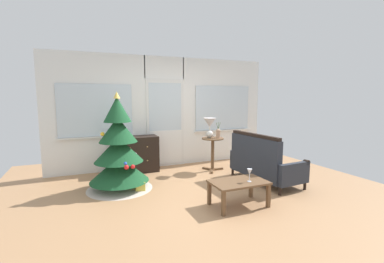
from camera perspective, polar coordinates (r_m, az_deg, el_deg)
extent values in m
plane|color=#AD7F56|center=(4.68, 2.10, -13.10)|extent=(6.76, 6.76, 0.00)
cube|color=white|center=(6.08, -19.73, 3.56)|extent=(2.15, 0.08, 2.55)
cube|color=white|center=(6.95, 6.33, 4.38)|extent=(2.15, 0.08, 2.55)
cube|color=white|center=(6.37, -5.95, 13.35)|extent=(0.94, 0.08, 0.50)
cube|color=silver|center=(6.33, -5.69, 1.82)|extent=(0.90, 0.05, 2.05)
cube|color=white|center=(6.39, -5.57, -3.33)|extent=(0.78, 0.02, 0.80)
cube|color=silver|center=(6.28, -5.68, 5.21)|extent=(0.78, 0.01, 1.10)
cube|color=silver|center=(6.02, -19.73, 4.24)|extent=(1.50, 0.01, 1.10)
cube|color=silver|center=(6.89, 6.57, 4.98)|extent=(1.50, 0.01, 1.10)
cube|color=silver|center=(6.06, -19.49, -1.15)|extent=(1.59, 0.06, 0.03)
cube|color=silver|center=(6.93, 6.55, 0.26)|extent=(1.59, 0.06, 0.03)
cylinder|color=#4C331E|center=(5.06, -15.08, -10.56)|extent=(0.10, 0.10, 0.20)
cone|color=beige|center=(5.07, -15.06, -11.09)|extent=(1.16, 1.16, 0.10)
cone|color=#194C28|center=(4.98, -15.18, -7.65)|extent=(1.04, 1.04, 0.44)
cone|color=#194C28|center=(4.91, -15.32, -3.67)|extent=(0.85, 0.85, 0.44)
cone|color=#194C28|center=(4.85, -15.46, 0.41)|extent=(0.66, 0.66, 0.44)
cone|color=#194C28|center=(4.82, -15.61, 4.57)|extent=(0.48, 0.48, 0.44)
cone|color=#E0BC4C|center=(4.82, -15.71, 7.48)|extent=(0.12, 0.12, 0.12)
sphere|color=red|center=(4.57, -13.75, -7.38)|extent=(0.08, 0.08, 0.08)
sphere|color=gold|center=(5.10, -16.40, 0.92)|extent=(0.05, 0.05, 0.05)
sphere|color=silver|center=(5.13, -11.97, -4.76)|extent=(0.06, 0.06, 0.06)
sphere|color=#264CB2|center=(4.60, -13.98, -6.68)|extent=(0.07, 0.07, 0.07)
sphere|color=red|center=(4.61, -12.46, -7.31)|extent=(0.07, 0.07, 0.07)
sphere|color=gold|center=(4.75, -18.49, -0.52)|extent=(0.07, 0.07, 0.07)
cube|color=black|center=(6.00, -11.61, -4.75)|extent=(0.90, 0.43, 0.78)
sphere|color=tan|center=(5.72, -13.01, -3.44)|extent=(0.03, 0.03, 0.03)
sphere|color=tan|center=(5.78, -9.49, -3.23)|extent=(0.03, 0.03, 0.03)
sphere|color=tan|center=(5.78, -12.93, -6.37)|extent=(0.03, 0.03, 0.03)
sphere|color=tan|center=(5.85, -9.43, -6.12)|extent=(0.03, 0.03, 0.03)
cylinder|color=black|center=(5.25, 22.83, -10.55)|extent=(0.05, 0.05, 0.14)
cylinder|color=black|center=(6.14, 13.19, -7.58)|extent=(0.05, 0.05, 0.14)
cylinder|color=black|center=(4.82, 18.18, -11.94)|extent=(0.05, 0.05, 0.14)
cylinder|color=black|center=(5.77, 8.63, -8.42)|extent=(0.05, 0.05, 0.14)
cube|color=#282D38|center=(5.43, 15.42, -8.10)|extent=(0.82, 1.32, 0.14)
cube|color=#282D38|center=(5.15, 13.11, -4.53)|extent=(0.23, 1.27, 0.62)
cube|color=black|center=(5.09, 13.23, -0.78)|extent=(0.18, 1.24, 0.06)
cube|color=#282D38|center=(4.95, 20.88, -8.41)|extent=(0.67, 0.15, 0.38)
cylinder|color=black|center=(5.12, 23.14, -6.02)|extent=(0.10, 0.10, 0.09)
cube|color=#282D38|center=(5.90, 10.95, -5.53)|extent=(0.67, 0.15, 0.38)
cylinder|color=black|center=(6.05, 13.15, -3.63)|extent=(0.10, 0.10, 0.09)
cylinder|color=brown|center=(5.92, 4.43, -1.50)|extent=(0.48, 0.48, 0.02)
cylinder|color=brown|center=(5.99, 4.39, -4.98)|extent=(0.07, 0.07, 0.71)
cube|color=brown|center=(6.14, 5.70, -7.90)|extent=(0.20, 0.05, 0.04)
cube|color=brown|center=(6.15, 3.10, -7.84)|extent=(0.14, 0.20, 0.04)
cube|color=brown|center=(5.91, 4.28, -8.48)|extent=(0.14, 0.20, 0.04)
sphere|color=silver|center=(5.91, 3.75, -0.59)|extent=(0.16, 0.16, 0.16)
cylinder|color=silver|center=(5.90, 3.76, 0.65)|extent=(0.02, 0.02, 0.06)
cone|color=silver|center=(5.88, 3.77, 1.91)|extent=(0.28, 0.28, 0.20)
cylinder|color=tan|center=(5.90, 5.57, -0.64)|extent=(0.09, 0.09, 0.16)
sphere|color=tan|center=(5.89, 5.58, 0.13)|extent=(0.10, 0.10, 0.10)
cylinder|color=#4C7042|center=(5.87, 5.41, 1.09)|extent=(0.07, 0.01, 0.17)
cylinder|color=#4C7042|center=(5.88, 5.59, 1.10)|extent=(0.01, 0.01, 0.18)
cylinder|color=#4C7042|center=(5.89, 5.77, 1.11)|extent=(0.07, 0.01, 0.17)
cube|color=brown|center=(4.15, 9.89, -10.55)|extent=(0.84, 0.52, 0.03)
cube|color=brown|center=(3.85, 6.70, -14.97)|extent=(0.05, 0.05, 0.35)
cube|color=brown|center=(4.25, 15.90, -13.00)|extent=(0.05, 0.05, 0.35)
cube|color=brown|center=(4.21, 3.69, -12.92)|extent=(0.05, 0.05, 0.35)
cube|color=brown|center=(4.58, 12.41, -11.37)|extent=(0.05, 0.05, 0.35)
cylinder|color=silver|center=(4.15, 12.07, -10.32)|extent=(0.06, 0.06, 0.01)
cylinder|color=silver|center=(4.14, 12.09, -9.63)|extent=(0.01, 0.01, 0.10)
cone|color=silver|center=(4.11, 12.13, -8.36)|extent=(0.08, 0.08, 0.09)
cube|color=#D8C64C|center=(4.86, -11.03, -11.37)|extent=(0.17, 0.15, 0.17)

